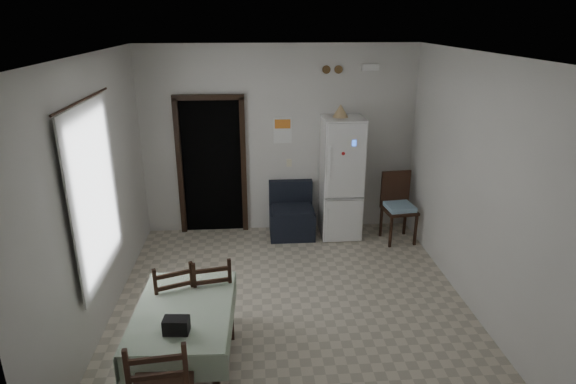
% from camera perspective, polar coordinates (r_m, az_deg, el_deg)
% --- Properties ---
extents(ground, '(4.50, 4.50, 0.00)m').
position_cam_1_polar(ground, '(5.95, 0.38, -13.07)').
color(ground, '#B2A791').
rests_on(ground, ground).
extents(ceiling, '(4.20, 4.50, 0.02)m').
position_cam_1_polar(ceiling, '(4.99, 0.45, 16.03)').
color(ceiling, white).
rests_on(ceiling, ground).
extents(wall_back, '(4.20, 0.02, 2.90)m').
position_cam_1_polar(wall_back, '(7.45, -1.03, 6.06)').
color(wall_back, silver).
rests_on(wall_back, ground).
extents(wall_front, '(4.20, 0.02, 2.90)m').
position_cam_1_polar(wall_front, '(3.28, 3.76, -13.25)').
color(wall_front, silver).
rests_on(wall_front, ground).
extents(wall_left, '(0.02, 4.50, 2.90)m').
position_cam_1_polar(wall_left, '(5.54, -21.77, -0.39)').
color(wall_left, silver).
rests_on(wall_left, ground).
extents(wall_right, '(0.02, 4.50, 2.90)m').
position_cam_1_polar(wall_right, '(5.85, 21.37, 0.70)').
color(wall_right, silver).
rests_on(wall_right, ground).
extents(doorway, '(1.06, 0.52, 2.22)m').
position_cam_1_polar(doorway, '(7.76, -8.88, 3.42)').
color(doorway, black).
rests_on(doorway, ground).
extents(window_recess, '(0.10, 1.20, 1.60)m').
position_cam_1_polar(window_recess, '(5.35, -23.01, -0.15)').
color(window_recess, silver).
rests_on(window_recess, ground).
extents(curtain, '(0.02, 1.45, 1.85)m').
position_cam_1_polar(curtain, '(5.31, -21.89, -0.12)').
color(curtain, silver).
rests_on(curtain, ground).
extents(curtain_rod, '(0.02, 1.60, 0.02)m').
position_cam_1_polar(curtain_rod, '(5.09, -23.17, 9.98)').
color(curtain_rod, black).
rests_on(curtain_rod, ground).
extents(calendar, '(0.28, 0.02, 0.40)m').
position_cam_1_polar(calendar, '(7.40, -0.64, 7.32)').
color(calendar, white).
rests_on(calendar, ground).
extents(calendar_image, '(0.24, 0.01, 0.14)m').
position_cam_1_polar(calendar_image, '(7.37, -0.64, 8.07)').
color(calendar_image, orange).
rests_on(calendar_image, ground).
extents(light_switch, '(0.08, 0.02, 0.12)m').
position_cam_1_polar(light_switch, '(7.54, 0.13, 3.48)').
color(light_switch, beige).
rests_on(light_switch, ground).
extents(vent_left, '(0.12, 0.03, 0.12)m').
position_cam_1_polar(vent_left, '(7.32, 4.57, 14.27)').
color(vent_left, brown).
rests_on(vent_left, ground).
extents(vent_right, '(0.12, 0.03, 0.12)m').
position_cam_1_polar(vent_right, '(7.35, 6.00, 14.25)').
color(vent_right, brown).
rests_on(vent_right, ground).
extents(emergency_light, '(0.25, 0.07, 0.09)m').
position_cam_1_polar(emergency_light, '(7.42, 9.73, 14.36)').
color(emergency_light, white).
rests_on(emergency_light, ground).
extents(fridge, '(0.61, 0.61, 1.87)m').
position_cam_1_polar(fridge, '(7.40, 6.34, 1.67)').
color(fridge, silver).
rests_on(fridge, ground).
extents(tan_cone, '(0.24, 0.24, 0.19)m').
position_cam_1_polar(tan_cone, '(7.17, 6.25, 9.57)').
color(tan_cone, tan).
rests_on(tan_cone, fridge).
extents(navy_seat, '(0.69, 0.67, 0.83)m').
position_cam_1_polar(navy_seat, '(7.48, 0.46, -2.23)').
color(navy_seat, black).
rests_on(navy_seat, ground).
extents(corner_chair, '(0.51, 0.51, 1.06)m').
position_cam_1_polar(corner_chair, '(7.45, 13.07, -1.92)').
color(corner_chair, black).
rests_on(corner_chair, ground).
extents(dining_table, '(0.93, 1.37, 0.70)m').
position_cam_1_polar(dining_table, '(4.91, -12.01, -16.68)').
color(dining_table, '#ACC1A5').
rests_on(dining_table, ground).
extents(black_bag, '(0.23, 0.15, 0.14)m').
position_cam_1_polar(black_bag, '(4.37, -13.10, -15.15)').
color(black_bag, black).
rests_on(black_bag, dining_table).
extents(dining_chair_far_left, '(0.53, 0.53, 0.97)m').
position_cam_1_polar(dining_chair_far_left, '(5.26, -13.52, -12.27)').
color(dining_chair_far_left, black).
rests_on(dining_chair_far_left, ground).
extents(dining_chair_far_right, '(0.48, 0.48, 0.96)m').
position_cam_1_polar(dining_chair_far_right, '(5.28, -9.01, -11.85)').
color(dining_chair_far_right, black).
rests_on(dining_chair_far_right, ground).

